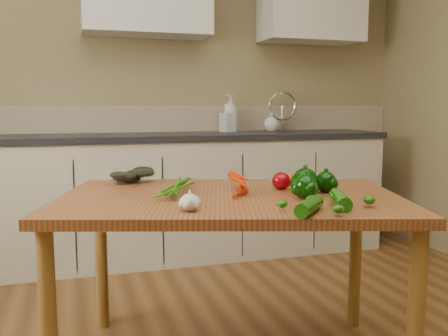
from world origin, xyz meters
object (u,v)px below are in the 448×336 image
object	(u,v)px
zucchini_a	(340,200)
table	(230,215)
pepper_a	(305,181)
soap_bottle_c	(271,121)
pepper_b	(326,182)
tomato_a	(281,181)
tomato_b	(288,179)
leafy_greens	(133,173)
soap_bottle_b	(228,118)
tomato_c	(311,181)
pepper_c	(306,187)
soap_bottle_a	(231,113)
zucchini_b	(309,206)
carrot_bunch	(219,185)
garlic_bulb	(190,202)

from	to	relation	value
zucchini_a	table	bearing A→B (deg)	131.01
pepper_a	zucchini_a	size ratio (longest dim) A/B	0.52
soap_bottle_c	pepper_a	distance (m)	1.92
pepper_b	tomato_a	bearing A→B (deg)	140.68
tomato_b	leafy_greens	bearing A→B (deg)	157.42
soap_bottle_b	tomato_c	xyz separation A→B (m)	(-0.16, -1.71, -0.24)
pepper_a	pepper_c	xyz separation A→B (m)	(-0.05, -0.10, -0.01)
table	soap_bottle_a	xyz separation A→B (m)	(0.57, 1.77, 0.39)
tomato_a	tomato_c	distance (m)	0.13
soap_bottle_b	zucchini_b	xyz separation A→B (m)	(-0.40, -2.17, -0.25)
table	zucchini_a	bearing A→B (deg)	-32.30
carrot_bunch	garlic_bulb	xyz separation A→B (m)	(-0.20, -0.31, -0.00)
leafy_greens	pepper_a	size ratio (longest dim) A/B	1.86
tomato_b	carrot_bunch	bearing A→B (deg)	-165.26
soap_bottle_b	tomato_c	world-z (taller)	soap_bottle_b
table	carrot_bunch	xyz separation A→B (m)	(-0.03, 0.06, 0.12)
carrot_bunch	tomato_a	size ratio (longest dim) A/B	3.12
pepper_c	zucchini_a	size ratio (longest dim) A/B	0.46
soap_bottle_a	zucchini_b	bearing A→B (deg)	-29.71
soap_bottle_a	soap_bottle_b	bearing A→B (deg)	-83.14
soap_bottle_b	leafy_greens	size ratio (longest dim) A/B	1.10
table	pepper_b	size ratio (longest dim) A/B	17.90
soap_bottle_b	tomato_a	xyz separation A→B (m)	(-0.29, -1.68, -0.23)
soap_bottle_c	soap_bottle_b	bearing A→B (deg)	149.06
pepper_b	pepper_a	bearing A→B (deg)	-175.19
garlic_bulb	carrot_bunch	bearing A→B (deg)	57.46
table	pepper_b	xyz separation A→B (m)	(0.41, -0.05, 0.13)
pepper_c	leafy_greens	bearing A→B (deg)	135.52
soap_bottle_c	zucchini_b	world-z (taller)	soap_bottle_c
soap_bottle_b	zucchini_b	size ratio (longest dim) A/B	1.11
tomato_a	zucchini_a	bearing A→B (deg)	-83.53
leafy_greens	garlic_bulb	bearing A→B (deg)	-80.53
leafy_greens	pepper_b	xyz separation A→B (m)	(0.75, -0.48, -0.01)
table	soap_bottle_b	bearing A→B (deg)	89.44
soap_bottle_b	pepper_c	size ratio (longest dim) A/B	2.27
garlic_bulb	tomato_c	size ratio (longest dim) A/B	0.99
pepper_c	zucchini_a	distance (m)	0.19
tomato_b	zucchini_b	xyz separation A→B (m)	(-0.18, -0.57, -0.00)
tomato_c	soap_bottle_a	bearing A→B (deg)	83.87
soap_bottle_c	garlic_bulb	xyz separation A→B (m)	(-1.14, -2.01, -0.21)
zucchini_a	tomato_a	bearing A→B (deg)	96.47
soap_bottle_a	tomato_b	world-z (taller)	soap_bottle_a
soap_bottle_b	carrot_bunch	bearing A→B (deg)	49.11
leafy_greens	tomato_c	world-z (taller)	leafy_greens
garlic_bulb	zucchini_a	size ratio (longest dim) A/B	0.35
soap_bottle_c	pepper_a	bearing A→B (deg)	-139.38
soap_bottle_c	zucchini_a	xyz separation A→B (m)	(-0.60, -2.10, -0.21)
garlic_bulb	tomato_a	world-z (taller)	tomato_a
table	tomato_b	distance (m)	0.38
pepper_a	pepper_b	distance (m)	0.10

